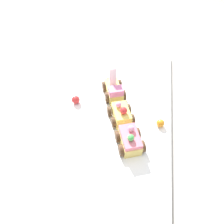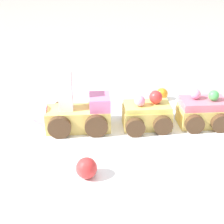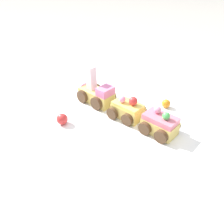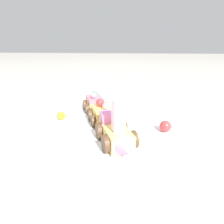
{
  "view_description": "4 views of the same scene",
  "coord_description": "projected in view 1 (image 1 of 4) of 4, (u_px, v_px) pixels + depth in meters",
  "views": [
    {
      "loc": [
        -0.36,
        -0.09,
        0.43
      ],
      "look_at": [
        -0.0,
        -0.01,
        0.02
      ],
      "focal_mm": 28.0,
      "sensor_mm": 36.0,
      "label": 1
    },
    {
      "loc": [
        -0.12,
        0.42,
        0.27
      ],
      "look_at": [
        0.04,
        -0.02,
        0.04
      ],
      "focal_mm": 50.0,
      "sensor_mm": 36.0,
      "label": 2
    },
    {
      "loc": [
        -0.43,
        0.18,
        0.34
      ],
      "look_at": [
        -0.01,
        0.0,
        0.04
      ],
      "focal_mm": 35.0,
      "sensor_mm": 36.0,
      "label": 3
    },
    {
      "loc": [
        0.41,
        0.04,
        0.21
      ],
      "look_at": [
        -0.03,
        -0.02,
        0.04
      ],
      "focal_mm": 28.0,
      "sensor_mm": 36.0,
      "label": 4
    }
  ],
  "objects": [
    {
      "name": "ground_plane",
      "position": [
        110.0,
        116.0,
        0.57
      ],
      "size": [
        10.0,
        10.0,
        0.0
      ],
      "primitive_type": "plane",
      "color": "gray"
    },
    {
      "name": "display_board",
      "position": [
        110.0,
        114.0,
        0.56
      ],
      "size": [
        0.78,
        0.38,
        0.01
      ],
      "primitive_type": "cube",
      "color": "white",
      "rests_on": "ground_plane"
    },
    {
      "name": "cake_train_locomotive",
      "position": [
        113.0,
        88.0,
        0.6
      ],
      "size": [
        0.14,
        0.1,
        0.1
      ],
      "rotation": [
        0.0,
        0.0,
        0.43
      ],
      "color": "#EACC66",
      "rests_on": "display_board"
    },
    {
      "name": "cake_car_lemon",
      "position": [
        121.0,
        114.0,
        0.53
      ],
      "size": [
        0.1,
        0.09,
        0.06
      ],
      "rotation": [
        0.0,
        0.0,
        0.43
      ],
      "color": "#EACC66",
      "rests_on": "display_board"
    },
    {
      "name": "cake_car_strawberry",
      "position": [
        130.0,
        140.0,
        0.46
      ],
      "size": [
        0.1,
        0.09,
        0.06
      ],
      "rotation": [
        0.0,
        0.0,
        0.43
      ],
      "color": "#EACC66",
      "rests_on": "display_board"
    },
    {
      "name": "gumball_red",
      "position": [
        76.0,
        100.0,
        0.58
      ],
      "size": [
        0.03,
        0.03,
        0.03
      ],
      "primitive_type": "sphere",
      "color": "red",
      "rests_on": "display_board"
    },
    {
      "name": "gumball_orange",
      "position": [
        160.0,
        123.0,
        0.51
      ],
      "size": [
        0.02,
        0.02,
        0.02
      ],
      "primitive_type": "sphere",
      "color": "orange",
      "rests_on": "display_board"
    }
  ]
}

